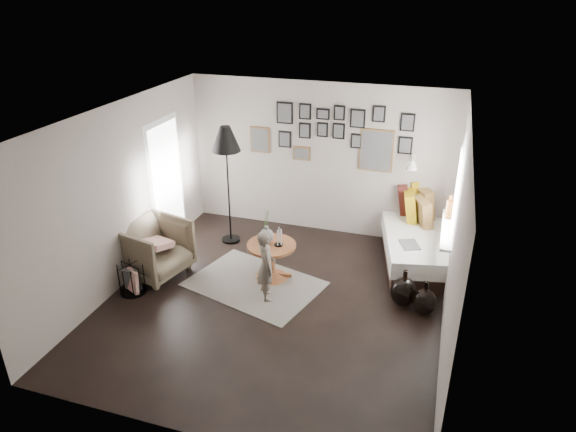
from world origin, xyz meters
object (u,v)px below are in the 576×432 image
(demijohn_small, at_px, (424,301))
(child, at_px, (266,266))
(daybed, at_px, (416,236))
(armchair, at_px, (154,248))
(vase, at_px, (266,233))
(pedestal_table, at_px, (272,262))
(magazine_basket, at_px, (132,279))
(floor_lamp, at_px, (226,143))
(demijohn_large, at_px, (404,292))

(demijohn_small, distance_m, child, 2.17)
(daybed, bearing_deg, demijohn_small, -92.79)
(armchair, distance_m, child, 1.84)
(vase, relative_size, daybed, 0.22)
(pedestal_table, height_order, daybed, daybed)
(armchair, bearing_deg, demijohn_small, -74.45)
(magazine_basket, bearing_deg, vase, 30.30)
(pedestal_table, xyz_separation_m, armchair, (-1.73, -0.39, 0.16))
(floor_lamp, height_order, child, floor_lamp)
(vase, bearing_deg, armchair, -165.87)
(demijohn_small, bearing_deg, vase, 173.64)
(daybed, height_order, armchair, daybed)
(demijohn_small, bearing_deg, pedestal_table, 173.92)
(pedestal_table, relative_size, child, 0.70)
(armchair, relative_size, child, 0.89)
(floor_lamp, bearing_deg, magazine_basket, -110.49)
(armchair, bearing_deg, demijohn_large, -72.40)
(magazine_basket, height_order, demijohn_large, demijohn_large)
(armchair, xyz_separation_m, floor_lamp, (0.66, 1.32, 1.30))
(floor_lamp, bearing_deg, demijohn_large, -19.07)
(magazine_basket, height_order, demijohn_small, demijohn_small)
(daybed, distance_m, floor_lamp, 3.36)
(daybed, relative_size, magazine_basket, 5.28)
(floor_lamp, distance_m, demijohn_small, 3.81)
(floor_lamp, xyz_separation_m, child, (1.17, -1.44, -1.20))
(pedestal_table, bearing_deg, demijohn_small, -6.08)
(daybed, bearing_deg, floor_lamp, 176.14)
(pedestal_table, relative_size, demijohn_small, 1.47)
(magazine_basket, bearing_deg, demijohn_large, 12.86)
(floor_lamp, bearing_deg, child, -51.06)
(vase, xyz_separation_m, armchair, (-1.65, -0.41, -0.30))
(floor_lamp, height_order, demijohn_large, floor_lamp)
(floor_lamp, xyz_separation_m, demijohn_large, (3.01, -1.04, -1.51))
(demijohn_small, relative_size, child, 0.48)
(demijohn_small, bearing_deg, armchair, -177.74)
(pedestal_table, relative_size, demijohn_large, 1.33)
(vase, height_order, demijohn_small, vase)
(pedestal_table, xyz_separation_m, demijohn_large, (1.94, -0.12, -0.05))
(demijohn_small, bearing_deg, floor_lamp, 160.61)
(vase, bearing_deg, floor_lamp, 137.42)
(pedestal_table, distance_m, magazine_basket, 2.01)
(daybed, relative_size, child, 2.30)
(floor_lamp, distance_m, magazine_basket, 2.51)
(floor_lamp, height_order, demijohn_small, floor_lamp)
(vase, xyz_separation_m, demijohn_small, (2.31, -0.26, -0.54))
(pedestal_table, height_order, child, child)
(pedestal_table, distance_m, floor_lamp, 2.03)
(pedestal_table, xyz_separation_m, demijohn_small, (2.23, -0.24, -0.08))
(demijohn_large, bearing_deg, floor_lamp, 160.93)
(armchair, height_order, demijohn_small, armchair)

